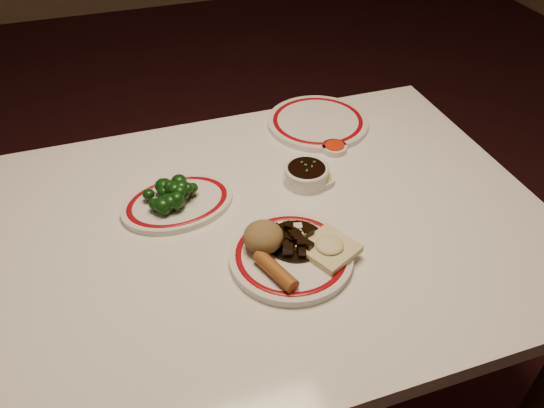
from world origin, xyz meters
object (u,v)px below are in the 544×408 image
(main_plate, at_px, (291,256))
(broccoli_plate, at_px, (178,203))
(fried_wonton, at_px, (329,248))
(spring_roll, at_px, (275,271))
(stirfry_heap, at_px, (296,239))
(rice_mound, at_px, (263,237))
(broccoli_pile, at_px, (173,195))
(dining_table, at_px, (272,250))
(soy_bowl, at_px, (306,175))

(main_plate, height_order, broccoli_plate, main_plate)
(fried_wonton, xyz_separation_m, broccoli_plate, (-0.26, 0.25, -0.02))
(main_plate, relative_size, spring_roll, 2.70)
(broccoli_plate, bearing_deg, stirfry_heap, -46.14)
(rice_mound, xyz_separation_m, broccoli_pile, (-0.14, 0.20, -0.01))
(dining_table, xyz_separation_m, rice_mound, (-0.05, -0.09, 0.14))
(broccoli_pile, bearing_deg, spring_roll, -62.69)
(stirfry_heap, bearing_deg, main_plate, -126.26)
(spring_roll, bearing_deg, main_plate, 22.80)
(main_plate, bearing_deg, broccoli_pile, 129.80)
(fried_wonton, bearing_deg, rice_mound, 156.25)
(rice_mound, distance_m, broccoli_plate, 0.25)
(rice_mound, bearing_deg, dining_table, 61.47)
(broccoli_plate, bearing_deg, soy_bowl, -1.53)
(fried_wonton, height_order, broccoli_plate, fried_wonton)
(rice_mound, height_order, spring_roll, rice_mound)
(broccoli_pile, bearing_deg, main_plate, -50.20)
(spring_roll, relative_size, stirfry_heap, 0.86)
(fried_wonton, distance_m, broccoli_pile, 0.36)
(rice_mound, relative_size, fried_wonton, 0.62)
(spring_roll, distance_m, broccoli_plate, 0.31)
(dining_table, bearing_deg, fried_wonton, -63.86)
(stirfry_heap, height_order, broccoli_plate, stirfry_heap)
(spring_roll, xyz_separation_m, fried_wonton, (0.12, 0.03, -0.00))
(dining_table, xyz_separation_m, broccoli_plate, (-0.19, 0.11, 0.10))
(fried_wonton, distance_m, soy_bowl, 0.25)
(fried_wonton, relative_size, soy_bowl, 1.24)
(broccoli_pile, bearing_deg, fried_wonton, -43.26)
(main_plate, height_order, stirfry_heap, stirfry_heap)
(stirfry_heap, height_order, broccoli_pile, broccoli_pile)
(dining_table, relative_size, soy_bowl, 11.45)
(rice_mound, xyz_separation_m, fried_wonton, (0.12, -0.05, -0.02))
(stirfry_heap, height_order, soy_bowl, stirfry_heap)
(stirfry_heap, bearing_deg, soy_bowl, 63.17)
(stirfry_heap, relative_size, broccoli_plate, 0.44)
(rice_mound, bearing_deg, broccoli_plate, 123.96)
(dining_table, relative_size, rice_mound, 14.91)
(spring_roll, bearing_deg, rice_mound, 68.06)
(spring_roll, xyz_separation_m, broccoli_plate, (-0.13, 0.28, -0.02))
(main_plate, xyz_separation_m, spring_roll, (-0.05, -0.05, 0.02))
(spring_roll, distance_m, stirfry_heap, 0.10)
(broccoli_plate, distance_m, broccoli_pile, 0.03)
(dining_table, xyz_separation_m, soy_bowl, (0.12, 0.10, 0.11))
(soy_bowl, bearing_deg, main_plate, -117.99)
(dining_table, height_order, broccoli_pile, broccoli_pile)
(dining_table, distance_m, spring_roll, 0.22)
(spring_roll, relative_size, soy_bowl, 1.00)
(dining_table, height_order, main_plate, main_plate)
(main_plate, relative_size, broccoli_plate, 1.04)
(rice_mound, xyz_separation_m, broccoli_plate, (-0.14, 0.20, -0.04))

